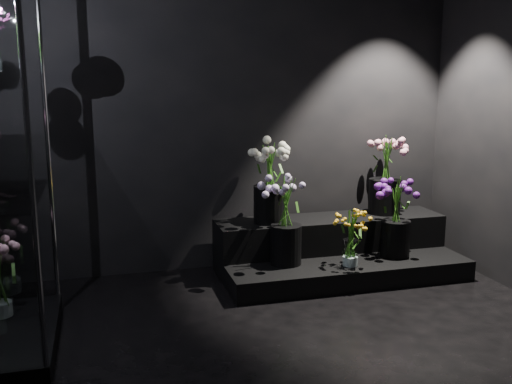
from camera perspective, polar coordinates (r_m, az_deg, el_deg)
name	(u,v)px	position (r m, az deg, el deg)	size (l,w,h in m)	color
floor	(307,379)	(3.25, 5.08, -18.11)	(4.00, 4.00, 0.00)	black
wall_back	(224,103)	(4.76, -3.17, 8.88)	(4.00, 4.00, 0.00)	black
display_riser	(335,250)	(4.86, 7.93, -5.79)	(1.96, 0.87, 0.44)	black
bouquet_orange_bells	(351,236)	(4.47, 9.48, -4.39)	(0.31, 0.31, 0.46)	white
bouquet_lilac	(286,216)	(4.42, 3.04, -2.38)	(0.42, 0.42, 0.69)	black
bouquet_purple	(396,213)	(4.77, 13.84, -2.02)	(0.37, 0.37, 0.65)	black
bouquet_cream_roses	(270,177)	(4.62, 1.40, 1.53)	(0.46, 0.46, 0.66)	black
bouquet_pink_roses	(386,171)	(5.07, 12.83, 2.10)	(0.44, 0.44, 0.68)	black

